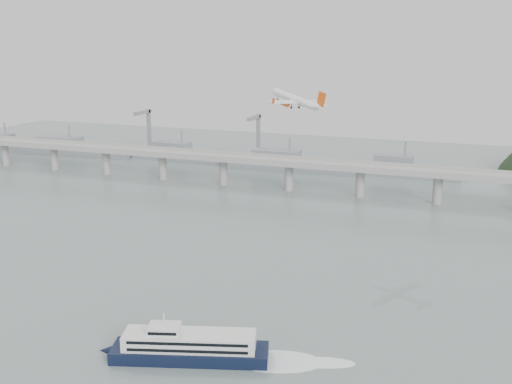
% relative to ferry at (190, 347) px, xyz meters
% --- Properties ---
extents(ground, '(900.00, 900.00, 0.00)m').
position_rel_ferry_xyz_m(ground, '(-8.73, 30.23, -4.36)').
color(ground, slate).
rests_on(ground, ground).
extents(bridge, '(800.00, 22.00, 23.90)m').
position_rel_ferry_xyz_m(bridge, '(-9.88, 230.23, 13.29)').
color(bridge, '#989795').
rests_on(bridge, ground).
extents(distant_fleet, '(453.00, 60.90, 40.00)m').
position_rel_ferry_xyz_m(distant_fleet, '(-164.08, 295.31, 1.86)').
color(distant_fleet, slate).
rests_on(distant_fleet, ground).
extents(ferry, '(82.98, 33.64, 16.07)m').
position_rel_ferry_xyz_m(ferry, '(0.00, 0.00, 0.00)').
color(ferry, black).
rests_on(ferry, ground).
extents(airliner, '(33.05, 31.29, 9.87)m').
position_rel_ferry_xyz_m(airliner, '(2.74, 107.99, 71.19)').
color(airliner, white).
rests_on(airliner, ground).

